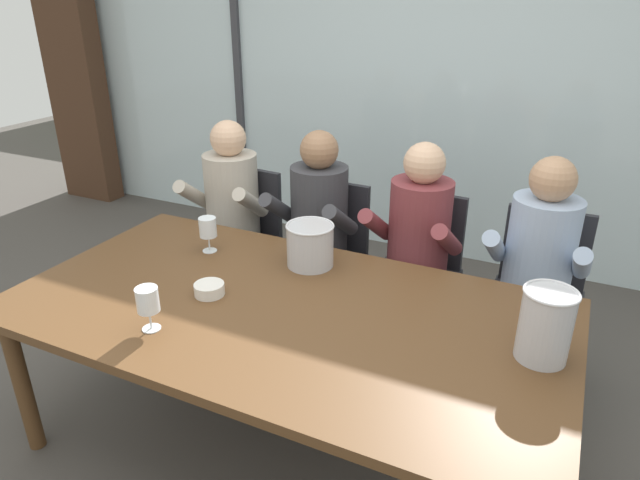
{
  "coord_description": "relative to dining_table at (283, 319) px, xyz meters",
  "views": [
    {
      "loc": [
        0.97,
        -1.68,
        1.89
      ],
      "look_at": [
        0.0,
        0.35,
        0.88
      ],
      "focal_mm": 31.26,
      "sensor_mm": 36.0,
      "label": 1
    }
  ],
  "objects": [
    {
      "name": "ground",
      "position": [
        0.0,
        1.0,
        -0.67
      ],
      "size": [
        14.0,
        14.0,
        0.0
      ],
      "primitive_type": "plane",
      "color": "#4C4742"
    },
    {
      "name": "window_glass_panel",
      "position": [
        0.0,
        2.32,
        0.63
      ],
      "size": [
        7.44,
        0.03,
        2.6
      ],
      "primitive_type": "cube",
      "color": "silver",
      "rests_on": "ground"
    },
    {
      "name": "window_mullion_left",
      "position": [
        -1.67,
        2.3,
        0.63
      ],
      "size": [
        0.06,
        0.06,
        2.6
      ],
      "primitive_type": "cube",
      "color": "#38383D",
      "rests_on": "ground"
    },
    {
      "name": "hillside_vineyard",
      "position": [
        0.0,
        6.27,
        0.15
      ],
      "size": [
        13.44,
        2.4,
        1.63
      ],
      "primitive_type": "cube",
      "color": "#477A38",
      "rests_on": "ground"
    },
    {
      "name": "curtain_heavy_drape",
      "position": [
        -3.37,
        2.14,
        0.63
      ],
      "size": [
        0.56,
        0.2,
        2.6
      ],
      "primitive_type": "cube",
      "color": "#472D1E",
      "rests_on": "ground"
    },
    {
      "name": "dining_table",
      "position": [
        0.0,
        0.0,
        0.0
      ],
      "size": [
        2.24,
        1.19,
        0.73
      ],
      "color": "brown",
      "rests_on": "ground"
    },
    {
      "name": "chair_near_curtain",
      "position": [
        -0.84,
        0.99,
        -0.14
      ],
      "size": [
        0.48,
        0.48,
        0.9
      ],
      "rotation": [
        0.0,
        0.0,
        -0.1
      ],
      "color": "#232328",
      "rests_on": "ground"
    },
    {
      "name": "chair_left_of_center",
      "position": [
        -0.26,
        0.98,
        -0.14
      ],
      "size": [
        0.46,
        0.46,
        0.9
      ],
      "rotation": [
        0.0,
        0.0,
        -0.04
      ],
      "color": "#232328",
      "rests_on": "ground"
    },
    {
      "name": "chair_center",
      "position": [
        0.28,
        1.03,
        -0.14
      ],
      "size": [
        0.46,
        0.46,
        0.9
      ],
      "rotation": [
        0.0,
        0.0,
        -0.04
      ],
      "color": "#232328",
      "rests_on": "ground"
    },
    {
      "name": "chair_right_of_center",
      "position": [
        0.9,
        1.03,
        -0.14
      ],
      "size": [
        0.44,
        0.44,
        0.9
      ],
      "rotation": [
        0.0,
        0.0,
        0.01
      ],
      "color": "#232328",
      "rests_on": "ground"
    },
    {
      "name": "person_beige_jumper",
      "position": [
        -0.87,
        0.87,
        0.03
      ],
      "size": [
        0.49,
        0.63,
        1.22
      ],
      "rotation": [
        0.0,
        0.0,
        0.09
      ],
      "color": "#B7AD9E",
      "rests_on": "ground"
    },
    {
      "name": "person_charcoal_jacket",
      "position": [
        -0.29,
        0.87,
        0.03
      ],
      "size": [
        0.47,
        0.62,
        1.22
      ],
      "rotation": [
        0.0,
        0.0,
        -0.03
      ],
      "color": "#38383D",
      "rests_on": "ground"
    },
    {
      "name": "person_maroon_top",
      "position": [
        0.28,
        0.87,
        0.03
      ],
      "size": [
        0.49,
        0.63,
        1.22
      ],
      "rotation": [
        0.0,
        0.0,
        -0.09
      ],
      "color": "brown",
      "rests_on": "ground"
    },
    {
      "name": "person_pale_blue_shirt",
      "position": [
        0.88,
        0.87,
        0.03
      ],
      "size": [
        0.48,
        0.62,
        1.22
      ],
      "rotation": [
        0.0,
        0.0,
        -0.05
      ],
      "color": "#9EB2D1",
      "rests_on": "ground"
    },
    {
      "name": "ice_bucket_primary",
      "position": [
        -0.06,
        0.38,
        0.16
      ],
      "size": [
        0.22,
        0.22,
        0.2
      ],
      "color": "#B7B7BC",
      "rests_on": "dining_table"
    },
    {
      "name": "ice_bucket_secondary",
      "position": [
        0.97,
        0.09,
        0.2
      ],
      "size": [
        0.18,
        0.18,
        0.26
      ],
      "color": "#B7B7BC",
      "rests_on": "dining_table"
    },
    {
      "name": "tasting_bowl",
      "position": [
        -0.32,
        -0.05,
        0.09
      ],
      "size": [
        0.13,
        0.13,
        0.05
      ],
      "primitive_type": "cylinder",
      "color": "silver",
      "rests_on": "dining_table"
    },
    {
      "name": "wine_glass_by_left_taster",
      "position": [
        -0.36,
        -0.36,
        0.18
      ],
      "size": [
        0.08,
        0.08,
        0.17
      ],
      "color": "silver",
      "rests_on": "dining_table"
    },
    {
      "name": "wine_glass_near_bucket",
      "position": [
        -0.57,
        0.3,
        0.18
      ],
      "size": [
        0.08,
        0.08,
        0.17
      ],
      "color": "silver",
      "rests_on": "dining_table"
    }
  ]
}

